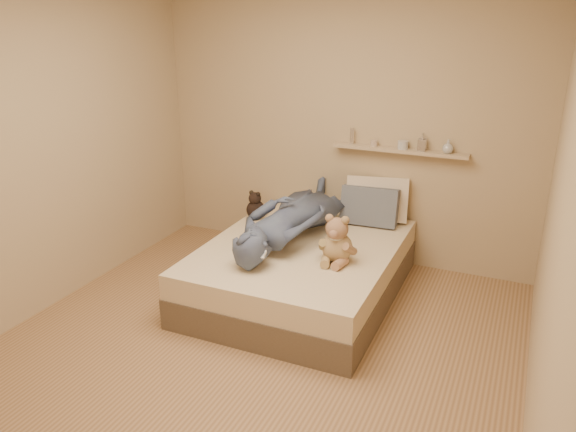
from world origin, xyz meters
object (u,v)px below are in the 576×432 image
at_px(game_console, 255,253).
at_px(teddy_bear, 337,243).
at_px(bed, 302,270).
at_px(person, 294,216).
at_px(pillow_cream, 377,199).
at_px(dark_plush, 256,207).
at_px(pillow_grey, 369,206).
at_px(wall_shelf, 399,150).

relative_size(game_console, teddy_bear, 0.42).
distance_m(bed, teddy_bear, 0.57).
bearing_deg(person, pillow_cream, -120.85).
bearing_deg(dark_plush, game_console, -63.07).
relative_size(teddy_bear, person, 0.24).
bearing_deg(person, game_console, 95.72).
xyz_separation_m(teddy_bear, pillow_cream, (0.03, 1.03, 0.04)).
height_order(bed, pillow_grey, pillow_grey).
relative_size(bed, dark_plush, 7.10).
bearing_deg(teddy_bear, bed, 151.89).
distance_m(teddy_bear, wall_shelf, 1.22).
relative_size(teddy_bear, wall_shelf, 0.32).
bearing_deg(pillow_cream, bed, -115.44).
height_order(dark_plush, pillow_cream, pillow_cream).
height_order(game_console, teddy_bear, teddy_bear).
bearing_deg(pillow_grey, person, -131.21).
bearing_deg(person, bed, 141.68).
xyz_separation_m(teddy_bear, pillow_grey, (-0.00, 0.89, 0.01)).
relative_size(bed, person, 1.17).
relative_size(bed, game_console, 11.61).
bearing_deg(teddy_bear, game_console, -142.05).
relative_size(pillow_cream, wall_shelf, 0.46).
xyz_separation_m(bed, game_console, (-0.13, -0.58, 0.37)).
bearing_deg(bed, game_console, -102.49).
relative_size(pillow_cream, person, 0.34).
relative_size(bed, pillow_grey, 3.80).
height_order(bed, game_console, game_console).
distance_m(pillow_cream, pillow_grey, 0.15).
relative_size(pillow_grey, person, 0.31).
xyz_separation_m(dark_plush, pillow_cream, (1.02, 0.43, 0.08)).
xyz_separation_m(dark_plush, person, (0.50, -0.28, 0.08)).
bearing_deg(bed, teddy_bear, -28.11).
xyz_separation_m(game_console, wall_shelf, (0.68, 1.49, 0.50)).
xyz_separation_m(game_console, pillow_grey, (0.50, 1.27, 0.02)).
distance_m(dark_plush, person, 0.58).
relative_size(bed, wall_shelf, 1.58).
xyz_separation_m(teddy_bear, person, (-0.50, 0.32, 0.04)).
height_order(pillow_cream, person, pillow_cream).
relative_size(teddy_bear, pillow_cream, 0.70).
xyz_separation_m(bed, pillow_cream, (0.39, 0.83, 0.43)).
bearing_deg(wall_shelf, pillow_cream, -153.03).
xyz_separation_m(teddy_bear, wall_shelf, (0.18, 1.10, 0.49)).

